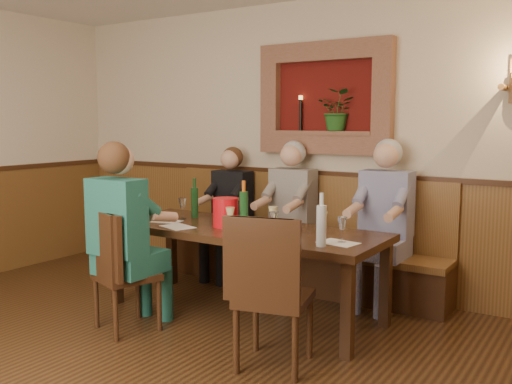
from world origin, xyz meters
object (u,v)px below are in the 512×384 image
at_px(person_bench_right, 382,238).
at_px(person_bench_left, 228,225).
at_px(chair_near_right, 273,323).
at_px(water_bottle, 321,224).
at_px(person_chair_front, 127,252).
at_px(dining_table, 243,236).
at_px(spittoon_bucket, 226,212).
at_px(bench, 297,254).
at_px(person_bench_mid, 288,229).
at_px(wine_bottle_green_a, 244,209).
at_px(wine_bottle_green_b, 195,202).
at_px(chair_near_left, 125,295).

bearing_deg(person_bench_right, person_bench_left, 179.88).
bearing_deg(chair_near_right, person_bench_left, 119.39).
bearing_deg(water_bottle, chair_near_right, -103.50).
bearing_deg(person_chair_front, person_bench_left, 96.90).
distance_m(dining_table, person_bench_left, 1.14).
bearing_deg(chair_near_right, spittoon_bucket, 127.66).
distance_m(dining_table, person_bench_right, 1.23).
xyz_separation_m(dining_table, water_bottle, (0.87, -0.29, 0.23)).
height_order(bench, person_bench_right, person_bench_right).
xyz_separation_m(person_bench_mid, wine_bottle_green_a, (0.08, -0.88, 0.32)).
xyz_separation_m(person_bench_right, wine_bottle_green_a, (-0.87, -0.88, 0.30)).
bearing_deg(wine_bottle_green_b, bench, 50.79).
distance_m(person_bench_mid, spittoon_bucket, 0.94).
height_order(bench, wine_bottle_green_a, wine_bottle_green_a).
bearing_deg(wine_bottle_green_a, person_bench_right, 45.50).
bearing_deg(wine_bottle_green_b, person_bench_right, 23.66).
relative_size(chair_near_left, wine_bottle_green_b, 2.61).
xyz_separation_m(person_bench_left, spittoon_bucket, (0.63, -0.89, 0.31)).
xyz_separation_m(chair_near_right, spittoon_bucket, (-0.89, 0.70, 0.57)).
distance_m(dining_table, wine_bottle_green_a, 0.25).
height_order(person_bench_mid, spittoon_bucket, person_bench_mid).
distance_m(bench, spittoon_bucket, 1.15).
xyz_separation_m(person_chair_front, wine_bottle_green_a, (0.61, 0.73, 0.30)).
height_order(dining_table, wine_bottle_green_b, wine_bottle_green_b).
distance_m(wine_bottle_green_a, water_bottle, 0.87).
height_order(person_bench_left, spittoon_bucket, person_bench_left).
relative_size(bench, person_bench_right, 2.03).
bearing_deg(spittoon_bucket, water_bottle, -13.06).
distance_m(person_bench_right, wine_bottle_green_b, 1.71).
distance_m(person_bench_left, person_bench_right, 1.67).
bearing_deg(water_bottle, spittoon_bucket, 166.94).
bearing_deg(chair_near_right, person_bench_right, 70.55).
bearing_deg(chair_near_left, bench, 91.01).
bearing_deg(wine_bottle_green_b, wine_bottle_green_a, -16.54).
bearing_deg(water_bottle, chair_near_left, -160.27).
bearing_deg(dining_table, person_bench_mid, 92.67).
height_order(chair_near_right, person_bench_left, person_bench_left).
height_order(person_chair_front, wine_bottle_green_b, person_chair_front).
distance_m(bench, person_bench_right, 0.96).
distance_m(person_bench_mid, person_bench_right, 0.95).
bearing_deg(person_bench_right, wine_bottle_green_a, -134.50).
bearing_deg(person_bench_right, bench, 173.24).
bearing_deg(chair_near_right, water_bottle, 62.34).
relative_size(bench, wine_bottle_green_a, 7.52).
bearing_deg(wine_bottle_green_a, person_bench_mid, 95.20).
xyz_separation_m(dining_table, person_bench_right, (0.91, 0.84, -0.06)).
bearing_deg(bench, person_bench_left, -172.22).
distance_m(dining_table, wine_bottle_green_b, 0.70).
bearing_deg(person_bench_mid, person_bench_right, -0.07).
bearing_deg(chair_near_left, person_bench_right, 67.11).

